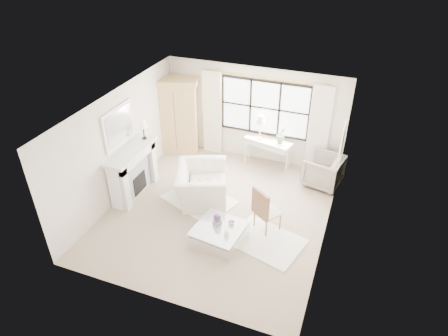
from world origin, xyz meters
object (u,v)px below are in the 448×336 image
(armoire, at_px, (180,115))
(club_armchair, at_px, (202,185))
(coffee_table, at_px, (219,235))
(console_table, at_px, (267,153))

(armoire, height_order, club_armchair, armoire)
(armoire, xyz_separation_m, coffee_table, (2.49, -3.30, -0.96))
(console_table, xyz_separation_m, coffee_table, (-0.13, -3.37, -0.22))
(armoire, distance_m, console_table, 2.73)
(coffee_table, bearing_deg, console_table, 94.94)
(coffee_table, bearing_deg, armoire, 134.31)
(console_table, relative_size, club_armchair, 1.00)
(club_armchair, distance_m, coffee_table, 1.57)
(console_table, height_order, club_armchair, club_armchair)
(armoire, bearing_deg, console_table, -15.27)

